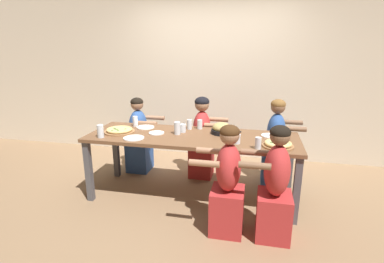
# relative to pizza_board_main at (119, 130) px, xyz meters

# --- Properties ---
(ground_plane) EXTENTS (18.00, 18.00, 0.00)m
(ground_plane) POSITION_rel_pizza_board_main_xyz_m (0.89, 0.05, -0.81)
(ground_plane) COLOR #896B4C
(ground_plane) RESTS_ON ground
(restaurant_back_panel) EXTENTS (10.00, 0.06, 3.20)m
(restaurant_back_panel) POSITION_rel_pizza_board_main_xyz_m (0.89, 1.61, 0.79)
(restaurant_back_panel) COLOR beige
(restaurant_back_panel) RESTS_ON ground
(dining_table) EXTENTS (2.47, 0.84, 0.78)m
(dining_table) POSITION_rel_pizza_board_main_xyz_m (0.89, 0.05, -0.10)
(dining_table) COLOR brown
(dining_table) RESTS_ON ground
(pizza_board_main) EXTENTS (0.37, 0.37, 0.05)m
(pizza_board_main) POSITION_rel_pizza_board_main_xyz_m (0.00, 0.00, 0.00)
(pizza_board_main) COLOR #996B42
(pizza_board_main) RESTS_ON dining_table
(pizza_board_second) EXTENTS (0.32, 0.32, 0.05)m
(pizza_board_second) POSITION_rel_pizza_board_main_xyz_m (1.86, -0.15, 0.00)
(pizza_board_second) COLOR #996B42
(pizza_board_second) RESTS_ON dining_table
(skillet_bowl) EXTENTS (0.36, 0.25, 0.14)m
(skillet_bowl) POSITION_rel_pizza_board_main_xyz_m (1.22, 0.21, 0.03)
(skillet_bowl) COLOR black
(skillet_bowl) RESTS_ON dining_table
(empty_plate_a) EXTENTS (0.24, 0.24, 0.02)m
(empty_plate_a) POSITION_rel_pizza_board_main_xyz_m (0.27, -0.20, -0.02)
(empty_plate_a) COLOR white
(empty_plate_a) RESTS_ON dining_table
(empty_plate_b) EXTENTS (0.22, 0.22, 0.02)m
(empty_plate_b) POSITION_rel_pizza_board_main_xyz_m (0.23, 0.27, -0.02)
(empty_plate_b) COLOR white
(empty_plate_b) RESTS_ON dining_table
(empty_plate_c) EXTENTS (0.19, 0.19, 0.02)m
(empty_plate_c) POSITION_rel_pizza_board_main_xyz_m (0.46, 0.06, -0.02)
(empty_plate_c) COLOR white
(empty_plate_c) RESTS_ON dining_table
(empty_plate_d) EXTENTS (0.20, 0.20, 0.02)m
(empty_plate_d) POSITION_rel_pizza_board_main_xyz_m (1.79, 0.22, -0.02)
(empty_plate_d) COLOR white
(empty_plate_d) RESTS_ON dining_table
(cocktail_glass_blue) EXTENTS (0.08, 0.08, 0.13)m
(cocktail_glass_blue) POSITION_rel_pizza_board_main_xyz_m (0.75, 0.18, 0.02)
(cocktail_glass_blue) COLOR silver
(cocktail_glass_blue) RESTS_ON dining_table
(drinking_glass_a) EXTENTS (0.06, 0.06, 0.12)m
(drinking_glass_a) POSITION_rel_pizza_board_main_xyz_m (0.80, 0.33, 0.03)
(drinking_glass_a) COLOR silver
(drinking_glass_a) RESTS_ON dining_table
(drinking_glass_b) EXTENTS (0.07, 0.07, 0.15)m
(drinking_glass_b) POSITION_rel_pizza_board_main_xyz_m (-0.12, -0.24, 0.04)
(drinking_glass_b) COLOR silver
(drinking_glass_b) RESTS_ON dining_table
(drinking_glass_c) EXTENTS (0.06, 0.06, 0.12)m
(drinking_glass_c) POSITION_rel_pizza_board_main_xyz_m (1.65, -0.26, 0.03)
(drinking_glass_c) COLOR silver
(drinking_glass_c) RESTS_ON dining_table
(drinking_glass_d) EXTENTS (0.08, 0.08, 0.15)m
(drinking_glass_d) POSITION_rel_pizza_board_main_xyz_m (0.71, 0.08, 0.05)
(drinking_glass_d) COLOR silver
(drinking_glass_d) RESTS_ON dining_table
(drinking_glass_e) EXTENTS (0.07, 0.07, 0.13)m
(drinking_glass_e) POSITION_rel_pizza_board_main_xyz_m (0.08, 0.32, 0.04)
(drinking_glass_e) COLOR silver
(drinking_glass_e) RESTS_ON dining_table
(drinking_glass_f) EXTENTS (0.07, 0.07, 0.12)m
(drinking_glass_f) POSITION_rel_pizza_board_main_xyz_m (1.90, 0.07, 0.03)
(drinking_glass_f) COLOR silver
(drinking_glass_f) RESTS_ON dining_table
(drinking_glass_g) EXTENTS (0.06, 0.06, 0.12)m
(drinking_glass_g) POSITION_rel_pizza_board_main_xyz_m (0.93, 0.37, 0.03)
(drinking_glass_g) COLOR silver
(drinking_glass_g) RESTS_ON dining_table
(drinking_glass_h) EXTENTS (0.08, 0.08, 0.10)m
(drinking_glass_h) POSITION_rel_pizza_board_main_xyz_m (1.43, -0.13, 0.02)
(drinking_glass_h) COLOR silver
(drinking_glass_h) RESTS_ON dining_table
(diner_far_left) EXTENTS (0.51, 0.40, 1.10)m
(diner_far_left) POSITION_rel_pizza_board_main_xyz_m (-0.04, 0.69, -0.31)
(diner_far_left) COLOR #2D5193
(diner_far_left) RESTS_ON ground
(diner_far_right) EXTENTS (0.51, 0.40, 1.15)m
(diner_far_right) POSITION_rel_pizza_board_main_xyz_m (1.90, 0.69, -0.29)
(diner_far_right) COLOR #2D5193
(diner_far_right) RESTS_ON ground
(diner_near_right) EXTENTS (0.51, 0.40, 1.13)m
(diner_near_right) POSITION_rel_pizza_board_main_xyz_m (1.83, -0.58, -0.30)
(diner_near_right) COLOR #B22D2D
(diner_near_right) RESTS_ON ground
(diner_near_midright) EXTENTS (0.51, 0.40, 1.11)m
(diner_near_midright) POSITION_rel_pizza_board_main_xyz_m (1.39, -0.58, -0.31)
(diner_near_midright) COLOR #B22D2D
(diner_near_midright) RESTS_ON ground
(diner_far_center) EXTENTS (0.51, 0.40, 1.14)m
(diner_far_center) POSITION_rel_pizza_board_main_xyz_m (0.90, 0.69, -0.28)
(diner_far_center) COLOR #B22D2D
(diner_far_center) RESTS_ON ground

